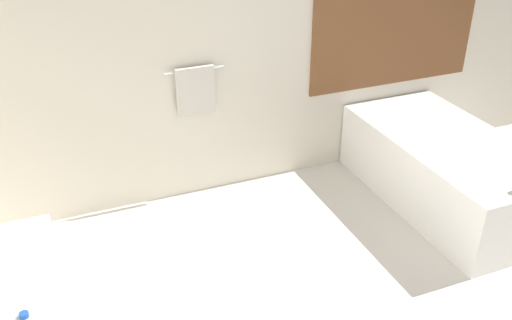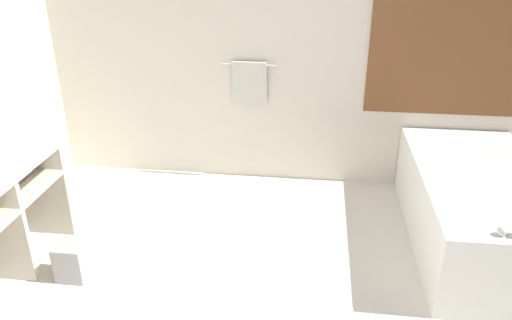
% 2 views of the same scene
% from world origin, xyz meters
% --- Properties ---
extents(wall_back_with_blinds, '(7.40, 0.13, 2.70)m').
position_xyz_m(wall_back_with_blinds, '(0.06, 2.23, 1.35)').
color(wall_back_with_blinds, silver).
rests_on(wall_back_with_blinds, ground_plane).
extents(bathtub, '(0.96, 1.89, 0.72)m').
position_xyz_m(bathtub, '(1.61, 1.25, 0.33)').
color(bathtub, white).
rests_on(bathtub, ground_plane).
extents(waste_bin, '(0.21, 0.21, 0.27)m').
position_xyz_m(waste_bin, '(-1.34, 0.43, 0.14)').
color(waste_bin, '#B2B2B2').
rests_on(waste_bin, ground_plane).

